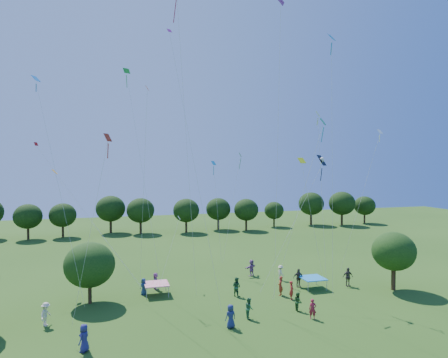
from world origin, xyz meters
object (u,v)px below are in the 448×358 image
at_px(red_high_kite, 180,45).
at_px(near_tree_north, 90,265).
at_px(tent_red_stripe, 156,284).
at_px(tent_blue, 312,278).
at_px(pirate_kite, 321,163).
at_px(near_tree_east, 394,251).

bearing_deg(red_high_kite, near_tree_north, 144.84).
bearing_deg(tent_red_stripe, near_tree_north, -173.24).
distance_m(tent_blue, pirate_kite, 11.41).
xyz_separation_m(near_tree_east, pirate_kite, (-7.46, 0.91, 8.58)).
bearing_deg(red_high_kite, pirate_kite, 8.16).
xyz_separation_m(tent_red_stripe, tent_blue, (14.93, -2.24, 0.00)).
bearing_deg(tent_blue, red_high_kite, -165.49).
bearing_deg(tent_blue, near_tree_north, 175.76).
relative_size(near_tree_north, pirate_kite, 0.46).
bearing_deg(near_tree_north, near_tree_east, -8.16).
bearing_deg(tent_red_stripe, near_tree_east, -11.98).
xyz_separation_m(tent_blue, pirate_kite, (-0.10, -1.58, 11.30)).
height_order(near_tree_north, red_high_kite, red_high_kite).
xyz_separation_m(pirate_kite, red_high_kite, (-13.50, -1.94, 9.20)).
distance_m(near_tree_east, tent_red_stripe, 22.95).
distance_m(pirate_kite, red_high_kite, 16.45).
height_order(tent_blue, pirate_kite, pirate_kite).
xyz_separation_m(near_tree_east, tent_red_stripe, (-22.29, 4.73, -2.72)).
relative_size(near_tree_east, tent_blue, 2.56).
relative_size(near_tree_north, near_tree_east, 0.95).
bearing_deg(red_high_kite, tent_blue, 14.51).
height_order(tent_red_stripe, red_high_kite, red_high_kite).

